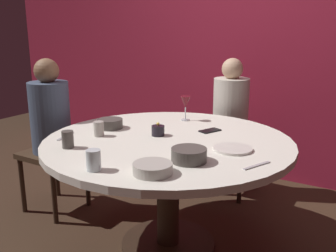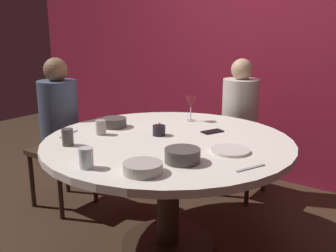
% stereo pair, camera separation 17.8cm
% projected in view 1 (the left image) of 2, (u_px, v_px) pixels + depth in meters
% --- Properties ---
extents(ground_plane, '(8.00, 8.00, 0.00)m').
position_uv_depth(ground_plane, '(168.00, 245.00, 2.46)').
color(ground_plane, '#382619').
extents(back_wall, '(6.00, 0.10, 2.60)m').
position_uv_depth(back_wall, '(256.00, 35.00, 3.40)').
color(back_wall, maroon).
rests_on(back_wall, ground).
extents(dining_table, '(1.49, 1.49, 0.72)m').
position_uv_depth(dining_table, '(168.00, 159.00, 2.31)').
color(dining_table, silver).
rests_on(dining_table, ground).
extents(seated_diner_left, '(0.40, 0.40, 1.16)m').
position_uv_depth(seated_diner_left, '(50.00, 120.00, 2.78)').
color(seated_diner_left, '#3F2D1E').
rests_on(seated_diner_left, ground).
extents(seated_diner_back, '(0.40, 0.40, 1.13)m').
position_uv_depth(seated_diner_back, '(231.00, 112.00, 3.10)').
color(seated_diner_back, '#3F2D1E').
rests_on(seated_diner_back, ground).
extents(candle_holder, '(0.08, 0.08, 0.08)m').
position_uv_depth(candle_holder, '(158.00, 130.00, 2.34)').
color(candle_holder, black).
rests_on(candle_holder, dining_table).
extents(wine_glass, '(0.08, 0.08, 0.18)m').
position_uv_depth(wine_glass, '(185.00, 103.00, 2.70)').
color(wine_glass, silver).
rests_on(wine_glass, dining_table).
extents(dinner_plate, '(0.21, 0.21, 0.01)m').
position_uv_depth(dinner_plate, '(233.00, 149.00, 2.07)').
color(dinner_plate, silver).
rests_on(dinner_plate, dining_table).
extents(cell_phone, '(0.12, 0.16, 0.01)m').
position_uv_depth(cell_phone, '(210.00, 131.00, 2.44)').
color(cell_phone, black).
rests_on(cell_phone, dining_table).
extents(bowl_serving_large, '(0.18, 0.18, 0.05)m').
position_uv_depth(bowl_serving_large, '(153.00, 168.00, 1.73)').
color(bowl_serving_large, '#B2ADA3').
rests_on(bowl_serving_large, dining_table).
extents(bowl_salad_center, '(0.17, 0.17, 0.06)m').
position_uv_depth(bowl_salad_center, '(110.00, 124.00, 2.51)').
color(bowl_salad_center, '#4C4742').
rests_on(bowl_salad_center, dining_table).
extents(bowl_small_white, '(0.18, 0.18, 0.07)m').
position_uv_depth(bowl_small_white, '(189.00, 155.00, 1.88)').
color(bowl_small_white, '#4C4742').
rests_on(bowl_small_white, dining_table).
extents(cup_near_candle, '(0.06, 0.06, 0.09)m').
position_uv_depth(cup_near_candle, '(99.00, 129.00, 2.32)').
color(cup_near_candle, '#B2ADA3').
rests_on(cup_near_candle, dining_table).
extents(cup_by_left_diner, '(0.06, 0.06, 0.10)m').
position_uv_depth(cup_by_left_diner, '(68.00, 139.00, 2.10)').
color(cup_by_left_diner, '#4C4742').
rests_on(cup_by_left_diner, dining_table).
extents(cup_by_right_diner, '(0.07, 0.07, 0.10)m').
position_uv_depth(cup_by_right_diner, '(94.00, 160.00, 1.77)').
color(cup_by_right_diner, silver).
rests_on(cup_by_right_diner, dining_table).
extents(fork_near_plate, '(0.06, 0.18, 0.01)m').
position_uv_depth(fork_near_plate, '(66.00, 136.00, 2.32)').
color(fork_near_plate, '#B7B7BC').
rests_on(fork_near_plate, dining_table).
extents(knife_near_plate, '(0.08, 0.17, 0.01)m').
position_uv_depth(knife_near_plate, '(257.00, 165.00, 1.83)').
color(knife_near_plate, '#B7B7BC').
rests_on(knife_near_plate, dining_table).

